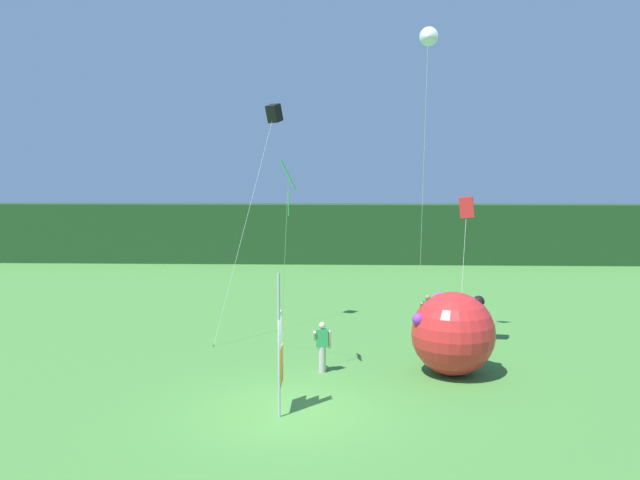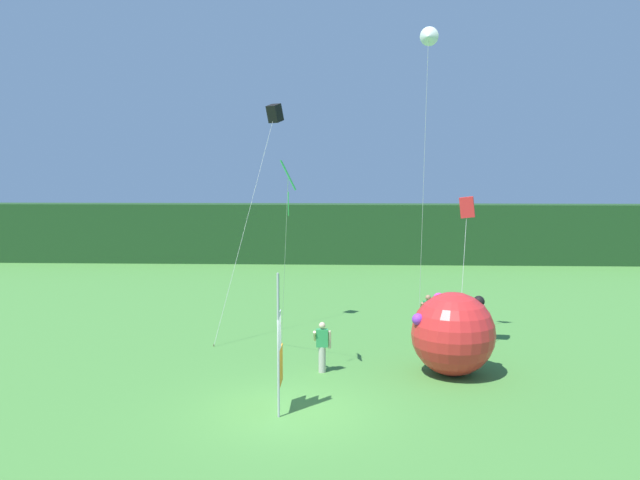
# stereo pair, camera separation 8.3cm
# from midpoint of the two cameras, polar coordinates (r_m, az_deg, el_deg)

# --- Properties ---
(ground_plane) EXTENTS (120.00, 120.00, 0.00)m
(ground_plane) POSITION_cam_midpoint_polar(r_m,az_deg,el_deg) (17.34, -2.58, -14.77)
(ground_plane) COLOR #478438
(distant_treeline) EXTENTS (80.00, 2.40, 3.99)m
(distant_treeline) POSITION_cam_midpoint_polar(r_m,az_deg,el_deg) (44.24, 0.34, 0.59)
(distant_treeline) COLOR #1E421E
(distant_treeline) RESTS_ON ground
(banner_flag) EXTENTS (0.06, 1.03, 3.67)m
(banner_flag) POSITION_cam_midpoint_polar(r_m,az_deg,el_deg) (16.71, -3.66, -9.23)
(banner_flag) COLOR #B7B7BC
(banner_flag) RESTS_ON ground
(person_near_banner) EXTENTS (0.55, 0.48, 1.59)m
(person_near_banner) POSITION_cam_midpoint_polar(r_m,az_deg,el_deg) (24.66, 13.45, -6.59)
(person_near_banner) COLOR brown
(person_near_banner) RESTS_ON ground
(person_mid_field) EXTENTS (0.55, 0.48, 1.71)m
(person_mid_field) POSITION_cam_midpoint_polar(r_m,az_deg,el_deg) (24.12, 9.30, -6.62)
(person_mid_field) COLOR #2D334C
(person_mid_field) RESTS_ON ground
(person_far_left) EXTENTS (0.55, 0.48, 1.57)m
(person_far_left) POSITION_cam_midpoint_polar(r_m,az_deg,el_deg) (20.19, 0.07, -9.26)
(person_far_left) COLOR #B7B2A3
(person_far_left) RESTS_ON ground
(inflatable_balloon) EXTENTS (2.55, 2.54, 2.54)m
(inflatable_balloon) POSITION_cam_midpoint_polar(r_m,az_deg,el_deg) (20.27, 11.47, -8.03)
(inflatable_balloon) COLOR red
(inflatable_balloon) RESTS_ON ground
(folding_chair) EXTENTS (0.51, 0.51, 0.89)m
(folding_chair) POSITION_cam_midpoint_polar(r_m,az_deg,el_deg) (23.99, 12.05, -7.73)
(folding_chair) COLOR #BCBCC1
(folding_chair) RESTS_ON ground
(kite_black_box_0) EXTENTS (2.28, 3.17, 8.75)m
(kite_black_box_0) POSITION_cam_midpoint_polar(r_m,az_deg,el_deg) (25.28, -4.16, 10.92)
(kite_black_box_0) COLOR brown
(kite_black_box_0) RESTS_ON ground
(kite_green_diamond_1) EXTENTS (0.86, 4.17, 6.48)m
(kite_green_diamond_1) POSITION_cam_midpoint_polar(r_m,az_deg,el_deg) (19.10, -2.95, 4.89)
(kite_green_diamond_1) COLOR brown
(kite_green_diamond_1) RESTS_ON ground
(kite_white_delta_2) EXTENTS (0.71, 1.51, 10.98)m
(kite_white_delta_2) POSITION_cam_midpoint_polar(r_m,az_deg,el_deg) (22.99, 9.34, 16.96)
(kite_white_delta_2) COLOR brown
(kite_white_delta_2) RESTS_ON ground
(kite_red_box_3) EXTENTS (0.96, 2.67, 5.33)m
(kite_red_box_3) POSITION_cam_midpoint_polar(r_m,az_deg,el_deg) (22.54, 12.64, 2.78)
(kite_red_box_3) COLOR brown
(kite_red_box_3) RESTS_ON ground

